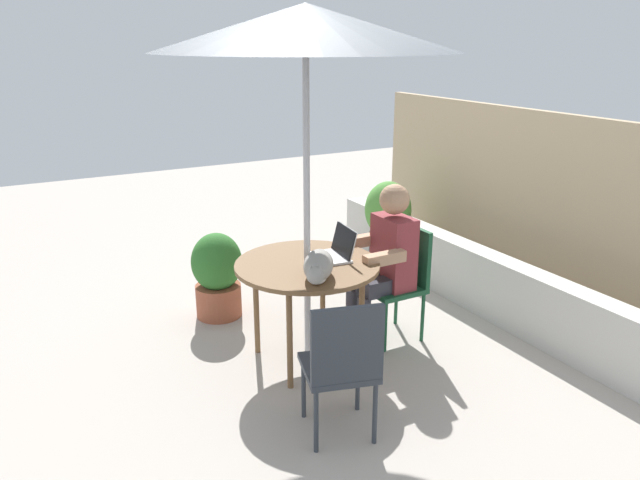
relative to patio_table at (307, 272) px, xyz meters
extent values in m
plane|color=#ADA399|center=(0.00, 0.00, -0.68)|extent=(14.00, 14.00, 0.00)
cube|color=tan|center=(0.00, 2.37, 0.13)|extent=(4.60, 0.08, 1.62)
cube|color=beige|center=(0.00, 1.68, -0.41)|extent=(4.14, 0.20, 0.52)
cylinder|color=brown|center=(0.00, 0.00, 0.05)|extent=(1.00, 1.00, 0.03)
cylinder|color=brown|center=(0.27, 0.27, -0.32)|extent=(0.04, 0.04, 0.71)
cylinder|color=brown|center=(-0.27, 0.27, -0.32)|extent=(0.04, 0.04, 0.71)
cylinder|color=brown|center=(-0.27, -0.27, -0.32)|extent=(0.04, 0.04, 0.71)
cylinder|color=brown|center=(0.27, -0.27, -0.32)|extent=(0.04, 0.04, 0.71)
cylinder|color=#B7B7BC|center=(0.00, 0.00, 0.45)|extent=(0.04, 0.04, 2.25)
cone|color=#2D3338|center=(0.00, 0.00, 1.58)|extent=(1.90, 1.90, 0.29)
sphere|color=#B7B7BC|center=(0.00, 0.00, 1.60)|extent=(0.06, 0.06, 0.06)
cube|color=#194C2D|center=(0.00, 0.72, -0.26)|extent=(0.40, 0.40, 0.04)
cube|color=#194C2D|center=(0.00, 0.90, -0.03)|extent=(0.40, 0.04, 0.44)
cylinder|color=#194C2D|center=(0.17, 0.89, -0.48)|extent=(0.03, 0.03, 0.39)
cylinder|color=#194C2D|center=(-0.17, 0.89, -0.48)|extent=(0.03, 0.03, 0.39)
cylinder|color=#194C2D|center=(-0.17, 0.55, -0.48)|extent=(0.03, 0.03, 0.39)
cylinder|color=#194C2D|center=(0.17, 0.55, -0.48)|extent=(0.03, 0.03, 0.39)
cube|color=#33383F|center=(0.82, -0.23, -0.26)|extent=(0.49, 0.49, 0.04)
cube|color=#33383F|center=(0.99, -0.28, -0.03)|extent=(0.14, 0.39, 0.44)
cylinder|color=#33383F|center=(0.94, -0.44, -0.48)|extent=(0.03, 0.03, 0.39)
cylinder|color=#33383F|center=(1.03, -0.11, -0.48)|extent=(0.03, 0.03, 0.39)
cylinder|color=#33383F|center=(0.70, -0.02, -0.48)|extent=(0.03, 0.03, 0.39)
cylinder|color=#33383F|center=(0.61, -0.35, -0.48)|extent=(0.03, 0.03, 0.39)
cube|color=maroon|center=(0.00, 0.72, 0.02)|extent=(0.34, 0.20, 0.54)
sphere|color=tan|center=(0.00, 0.71, 0.42)|extent=(0.22, 0.22, 0.22)
cube|color=#383842|center=(-0.08, 0.57, -0.20)|extent=(0.12, 0.30, 0.12)
cylinder|color=#383842|center=(-0.08, 0.42, -0.46)|extent=(0.10, 0.10, 0.43)
cube|color=#383842|center=(0.08, 0.57, -0.20)|extent=(0.12, 0.30, 0.12)
cylinder|color=#383842|center=(0.08, 0.42, -0.46)|extent=(0.10, 0.10, 0.43)
cube|color=tan|center=(-0.20, 0.50, 0.07)|extent=(0.08, 0.32, 0.08)
cube|color=tan|center=(0.20, 0.50, 0.07)|extent=(0.08, 0.32, 0.08)
cube|color=silver|center=(-0.01, 0.18, 0.07)|extent=(0.32, 0.25, 0.02)
cube|color=black|center=(0.01, 0.28, 0.18)|extent=(0.30, 0.09, 0.20)
cube|color=silver|center=(0.01, 0.29, 0.18)|extent=(0.30, 0.09, 0.20)
ellipsoid|color=gray|center=(0.27, -0.06, 0.15)|extent=(0.44, 0.38, 0.17)
sphere|color=gray|center=(0.46, -0.18, 0.17)|extent=(0.11, 0.11, 0.11)
ellipsoid|color=white|center=(0.36, -0.12, 0.11)|extent=(0.17, 0.17, 0.09)
cylinder|color=gray|center=(0.05, 0.12, 0.09)|extent=(0.17, 0.13, 0.04)
cone|color=gray|center=(0.44, -0.21, 0.22)|extent=(0.04, 0.04, 0.03)
cone|color=gray|center=(0.47, -0.16, 0.22)|extent=(0.04, 0.04, 0.03)
cylinder|color=#595654|center=(-1.45, 1.69, -0.53)|extent=(0.37, 0.37, 0.29)
ellipsoid|color=#4C8C38|center=(-1.45, 1.69, -0.14)|extent=(0.47, 0.47, 0.58)
cylinder|color=#9E5138|center=(-1.01, -0.30, -0.54)|extent=(0.37, 0.37, 0.27)
ellipsoid|color=#2D6B28|center=(-1.01, -0.30, -0.20)|extent=(0.41, 0.41, 0.48)
camera|label=1|loc=(3.46, -1.80, 1.53)|focal=34.21mm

